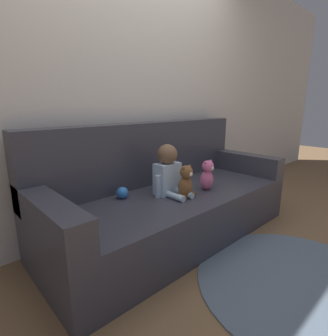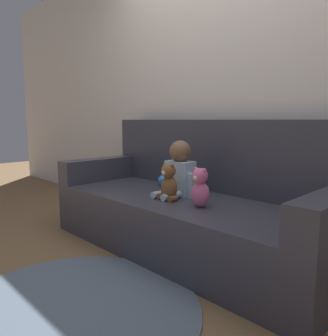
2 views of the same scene
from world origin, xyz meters
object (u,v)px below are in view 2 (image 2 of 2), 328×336
object	(u,v)px
plush_toy_side	(200,188)
toy_ball	(163,180)
teddy_bear_brown	(169,183)
couch	(193,206)
person_baby	(179,171)

from	to	relation	value
plush_toy_side	toy_ball	bearing A→B (deg)	154.81
teddy_bear_brown	plush_toy_side	xyz separation A→B (m)	(0.27, 0.01, 0.01)
couch	plush_toy_side	bearing A→B (deg)	-41.60
couch	person_baby	distance (m)	0.28
teddy_bear_brown	couch	bearing A→B (deg)	84.38
teddy_bear_brown	toy_ball	distance (m)	0.49
couch	toy_ball	xyz separation A→B (m)	(-0.39, 0.08, 0.13)
person_baby	toy_ball	size ratio (longest dim) A/B	4.42
couch	person_baby	world-z (taller)	couch
couch	teddy_bear_brown	bearing A→B (deg)	-95.62
plush_toy_side	toy_ball	distance (m)	0.71
person_baby	couch	bearing A→B (deg)	49.81
person_baby	toy_ball	world-z (taller)	person_baby
person_baby	teddy_bear_brown	xyz separation A→B (m)	(0.04, -0.15, -0.06)
couch	toy_ball	size ratio (longest dim) A/B	23.78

